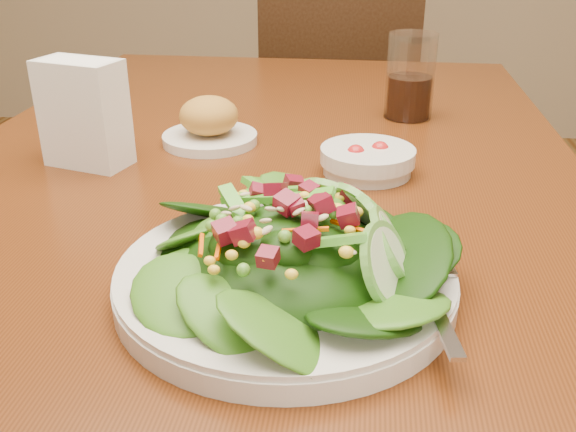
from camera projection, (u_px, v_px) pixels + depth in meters
The scene contains 7 objects.
dining_table at pixel (259, 228), 0.94m from camera, with size 0.90×1.40×0.75m.
chair_far at pixel (337, 115), 1.91m from camera, with size 0.46×0.47×0.97m.
salad_plate at pixel (297, 259), 0.58m from camera, with size 0.31×0.31×0.09m.
bread_plate at pixel (209, 124), 0.96m from camera, with size 0.14×0.14×0.07m.
tomato_bowl at pixel (367, 160), 0.85m from camera, with size 0.13×0.13×0.04m.
drinking_glass at pixel (410, 82), 1.07m from camera, with size 0.08×0.08×0.14m.
napkin_holder at pixel (84, 111), 0.86m from camera, with size 0.12×0.09×0.14m.
Camera 1 is at (0.14, -0.82, 1.07)m, focal length 40.00 mm.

